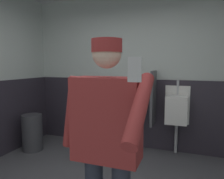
# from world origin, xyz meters

# --- Properties ---
(wall_back) EXTENTS (4.56, 0.12, 2.73)m
(wall_back) POSITION_xyz_m (0.00, 2.00, 1.36)
(wall_back) COLOR silver
(wall_back) RESTS_ON ground_plane
(wainscot_band_back) EXTENTS (3.96, 0.03, 1.24)m
(wainscot_band_back) POSITION_xyz_m (0.00, 1.93, 0.62)
(wainscot_band_back) COLOR #2D2833
(wainscot_band_back) RESTS_ON ground_plane
(urinal_left) EXTENTS (0.40, 0.34, 1.24)m
(urinal_left) POSITION_xyz_m (-0.02, 1.78, 0.78)
(urinal_left) COLOR white
(urinal_left) RESTS_ON ground_plane
(urinal_middle) EXTENTS (0.40, 0.34, 1.24)m
(urinal_middle) POSITION_xyz_m (0.73, 1.78, 0.78)
(urinal_middle) COLOR white
(urinal_middle) RESTS_ON ground_plane
(privacy_divider_panel) EXTENTS (0.04, 0.40, 0.90)m
(privacy_divider_panel) POSITION_xyz_m (0.35, 1.71, 0.95)
(privacy_divider_panel) COLOR #4C4C51
(person) EXTENTS (0.71, 0.60, 1.68)m
(person) POSITION_xyz_m (0.36, -0.42, 0.99)
(person) COLOR #2D3342
(person) RESTS_ON ground_plane
(cell_phone) EXTENTS (0.06, 0.03, 0.11)m
(cell_phone) POSITION_xyz_m (0.69, -0.92, 1.48)
(cell_phone) COLOR silver
(trash_bin) EXTENTS (0.35, 0.35, 0.63)m
(trash_bin) POSITION_xyz_m (-1.65, 1.13, 0.32)
(trash_bin) COLOR #38383D
(trash_bin) RESTS_ON ground_plane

